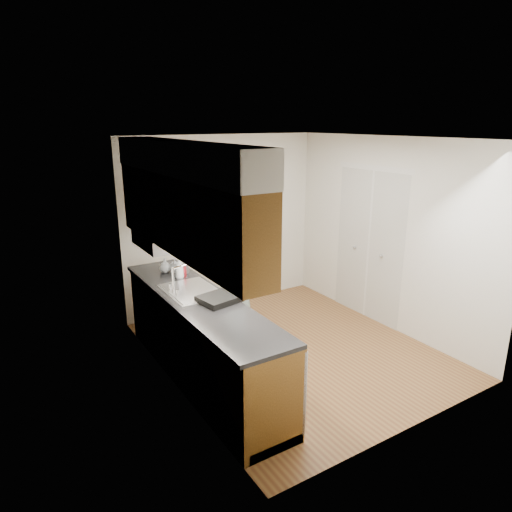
# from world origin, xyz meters

# --- Properties ---
(floor) EXTENTS (3.50, 3.50, 0.00)m
(floor) POSITION_xyz_m (0.00, 0.00, 0.00)
(floor) COLOR brown
(floor) RESTS_ON ground
(ceiling) EXTENTS (3.50, 3.50, 0.00)m
(ceiling) POSITION_xyz_m (0.00, 0.00, 2.50)
(ceiling) COLOR white
(ceiling) RESTS_ON wall_left
(wall_left) EXTENTS (0.02, 3.50, 2.50)m
(wall_left) POSITION_xyz_m (-1.50, 0.00, 1.25)
(wall_left) COLOR silver
(wall_left) RESTS_ON floor
(wall_right) EXTENTS (0.02, 3.50, 2.50)m
(wall_right) POSITION_xyz_m (1.50, 0.00, 1.25)
(wall_right) COLOR silver
(wall_right) RESTS_ON floor
(wall_back) EXTENTS (3.00, 0.02, 2.50)m
(wall_back) POSITION_xyz_m (0.00, 1.75, 1.25)
(wall_back) COLOR silver
(wall_back) RESTS_ON floor
(counter) EXTENTS (0.64, 2.80, 1.30)m
(counter) POSITION_xyz_m (-1.20, -0.00, 0.49)
(counter) COLOR brown
(counter) RESTS_ON floor
(upper_cabinets) EXTENTS (0.47, 2.80, 1.21)m
(upper_cabinets) POSITION_xyz_m (-1.33, 0.05, 1.95)
(upper_cabinets) COLOR brown
(upper_cabinets) RESTS_ON wall_left
(closet_door) EXTENTS (0.02, 1.22, 2.05)m
(closet_door) POSITION_xyz_m (1.49, 0.30, 1.02)
(closet_door) COLOR silver
(closet_door) RESTS_ON wall_right
(floor_mat) EXTENTS (0.79, 1.02, 0.02)m
(floor_mat) POSITION_xyz_m (-0.60, 0.33, 0.01)
(floor_mat) COLOR #565658
(floor_mat) RESTS_ON floor
(person) EXTENTS (0.58, 0.81, 2.15)m
(person) POSITION_xyz_m (-0.60, 0.33, 1.09)
(person) COLOR #A3C3C7
(person) RESTS_ON floor_mat
(soap_bottle_a) EXTENTS (0.10, 0.10, 0.25)m
(soap_bottle_a) POSITION_xyz_m (-1.15, 0.65, 1.07)
(soap_bottle_a) COLOR silver
(soap_bottle_a) RESTS_ON counter
(soap_bottle_b) EXTENTS (0.11, 0.11, 0.17)m
(soap_bottle_b) POSITION_xyz_m (-1.10, 0.90, 1.03)
(soap_bottle_b) COLOR silver
(soap_bottle_b) RESTS_ON counter
(soap_bottle_c) EXTENTS (0.18, 0.18, 0.17)m
(soap_bottle_c) POSITION_xyz_m (-1.21, 0.95, 1.03)
(soap_bottle_c) COLOR silver
(soap_bottle_c) RESTS_ON counter
(soda_can) EXTENTS (0.08, 0.08, 0.12)m
(soda_can) POSITION_xyz_m (-1.08, 0.68, 1.00)
(soda_can) COLOR red
(soda_can) RESTS_ON counter
(steel_can) EXTENTS (0.07, 0.07, 0.12)m
(steel_can) POSITION_xyz_m (-1.01, 0.79, 1.00)
(steel_can) COLOR #A5A5AA
(steel_can) RESTS_ON counter
(dish_rack) EXTENTS (0.44, 0.39, 0.06)m
(dish_rack) POSITION_xyz_m (-1.08, -0.21, 0.97)
(dish_rack) COLOR black
(dish_rack) RESTS_ON counter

